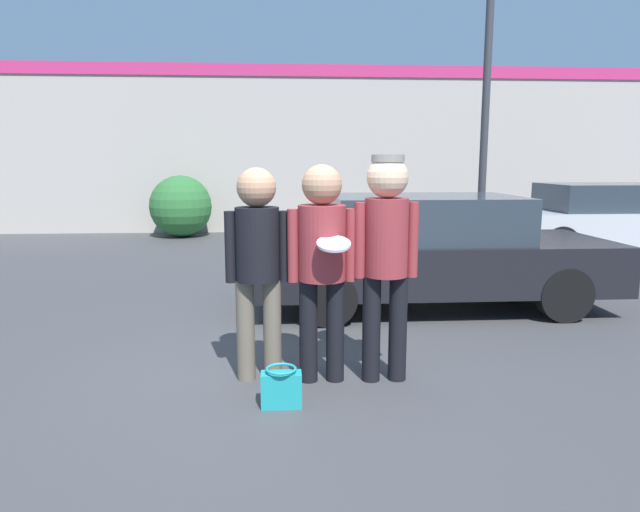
% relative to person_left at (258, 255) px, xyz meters
% --- Properties ---
extents(ground_plane, '(56.00, 56.00, 0.00)m').
position_rel_person_left_xyz_m(ground_plane, '(0.17, 0.04, -1.05)').
color(ground_plane, '#3F3F42').
extents(storefront_building, '(24.00, 0.22, 4.19)m').
position_rel_person_left_xyz_m(storefront_building, '(0.17, 10.25, 1.07)').
color(storefront_building, '#B2A89E').
rests_on(storefront_building, ground).
extents(person_left, '(0.53, 0.36, 1.75)m').
position_rel_person_left_xyz_m(person_left, '(0.00, 0.00, 0.00)').
color(person_left, '#665B4C').
rests_on(person_left, ground).
extents(person_middle_with_frisbee, '(0.55, 0.59, 1.78)m').
position_rel_person_left_xyz_m(person_middle_with_frisbee, '(0.52, -0.07, 0.02)').
color(person_middle_with_frisbee, black).
rests_on(person_middle_with_frisbee, ground).
extents(person_right, '(0.52, 0.35, 1.85)m').
position_rel_person_left_xyz_m(person_right, '(1.03, -0.09, 0.08)').
color(person_right, black).
rests_on(person_right, ground).
extents(parked_car_near, '(4.32, 1.83, 1.38)m').
position_rel_person_left_xyz_m(parked_car_near, '(2.02, 2.32, -0.36)').
color(parked_car_near, black).
rests_on(parked_car_near, ground).
extents(parked_car_far, '(4.67, 1.83, 1.38)m').
position_rel_person_left_xyz_m(parked_car_far, '(6.57, 5.96, -0.34)').
color(parked_car_far, silver).
rests_on(parked_car_far, ground).
extents(street_lamp, '(1.35, 0.35, 5.62)m').
position_rel_person_left_xyz_m(street_lamp, '(3.62, 4.29, 2.41)').
color(street_lamp, '#38383D').
rests_on(street_lamp, ground).
extents(shrub, '(1.48, 1.48, 1.48)m').
position_rel_person_left_xyz_m(shrub, '(-2.20, 9.33, -0.32)').
color(shrub, '#2D6B33').
rests_on(shrub, ground).
extents(handbag, '(0.30, 0.23, 0.30)m').
position_rel_person_left_xyz_m(handbag, '(0.18, -0.57, -0.91)').
color(handbag, teal).
rests_on(handbag, ground).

